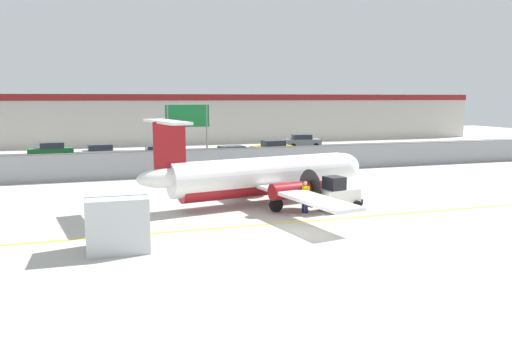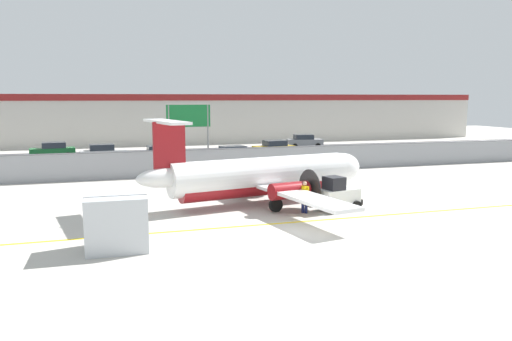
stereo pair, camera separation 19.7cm
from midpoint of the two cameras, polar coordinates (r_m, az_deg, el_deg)
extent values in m
plane|color=#BCB7AD|center=(22.77, 5.35, -7.18)|extent=(140.00, 140.00, 0.00)
cube|color=yellow|center=(24.56, 3.57, -5.99)|extent=(84.00, 0.20, 0.01)
cube|color=gray|center=(39.50, -4.61, 0.93)|extent=(98.00, 0.04, 2.00)
cylinder|color=slate|center=(39.38, -4.63, 2.44)|extent=(98.00, 0.10, 0.10)
cube|color=#38383A|center=(50.82, -7.41, 1.47)|extent=(98.00, 17.00, 0.12)
cube|color=beige|center=(68.83, -10.08, 5.86)|extent=(91.00, 8.00, 6.50)
cube|color=maroon|center=(64.81, -9.70, 8.24)|extent=(91.00, 0.20, 0.80)
cylinder|color=white|center=(28.56, 0.79, -0.38)|extent=(10.99, 3.87, 1.90)
ellipsoid|color=white|center=(31.64, 9.87, 0.36)|extent=(2.79, 2.24, 1.80)
ellipsoid|color=white|center=(26.32, -10.16, -0.82)|extent=(3.19, 1.59, 1.05)
cylinder|color=maroon|center=(28.64, 0.78, -1.41)|extent=(9.82, 3.26, 1.48)
cube|color=white|center=(28.69, 0.96, -1.49)|extent=(4.54, 16.02, 0.18)
cylinder|color=maroon|center=(31.06, -1.02, -0.73)|extent=(2.33, 1.29, 0.90)
cone|color=black|center=(31.58, 0.84, -0.58)|extent=(0.52, 0.52, 0.44)
cylinder|color=#262626|center=(31.66, 1.08, -0.56)|extent=(0.43, 2.07, 2.10)
cylinder|color=maroon|center=(26.58, 4.03, -2.30)|extent=(2.33, 1.29, 0.90)
cone|color=black|center=(27.20, 6.09, -2.08)|extent=(0.52, 0.52, 0.44)
cylinder|color=#262626|center=(27.28, 6.36, -2.05)|extent=(0.43, 2.07, 2.10)
cube|color=maroon|center=(26.22, -9.66, 2.14)|extent=(1.70, 0.49, 3.10)
cube|color=white|center=(26.06, -10.03, 5.51)|extent=(1.97, 4.92, 0.14)
cylinder|color=#59595B|center=(30.69, 7.05, -1.65)|extent=(0.16, 0.16, 0.97)
cylinder|color=black|center=(30.78, 7.04, -2.54)|extent=(0.63, 0.33, 0.60)
cylinder|color=#59595B|center=(30.51, -1.70, -1.57)|extent=(0.16, 0.16, 0.90)
cylinder|color=black|center=(30.59, -1.69, -2.40)|extent=(0.79, 0.36, 0.76)
cylinder|color=#59595B|center=(26.67, 2.49, -3.02)|extent=(0.16, 0.16, 0.90)
cylinder|color=black|center=(26.77, 2.48, -3.96)|extent=(0.79, 0.36, 0.76)
cube|color=silver|center=(27.43, 9.65, -3.02)|extent=(2.37, 1.51, 0.90)
cube|color=black|center=(27.08, 9.11, -1.44)|extent=(1.08, 1.16, 0.70)
cube|color=black|center=(28.20, 11.48, -3.38)|extent=(0.37, 1.11, 0.30)
cylinder|color=black|center=(28.44, 10.07, -3.55)|extent=(0.58, 0.29, 0.56)
cylinder|color=black|center=(27.53, 11.63, -3.99)|extent=(0.58, 0.29, 0.56)
cylinder|color=black|center=(27.55, 7.62, -3.88)|extent=(0.58, 0.29, 0.56)
cylinder|color=black|center=(26.61, 9.15, -4.35)|extent=(0.58, 0.29, 0.56)
cylinder|color=#191E4C|center=(26.59, 5.95, -3.98)|extent=(0.22, 0.22, 0.85)
cylinder|color=#191E4C|center=(26.69, 5.59, -3.93)|extent=(0.22, 0.22, 0.85)
cylinder|color=yellow|center=(26.49, 5.79, -2.42)|extent=(0.47, 0.47, 0.60)
cylinder|color=yellow|center=(26.37, 6.20, -2.41)|extent=(0.14, 0.14, 0.55)
cylinder|color=yellow|center=(26.60, 5.39, -2.31)|extent=(0.14, 0.14, 0.55)
sphere|color=tan|center=(26.41, 5.81, -1.49)|extent=(0.22, 0.22, 0.22)
cube|color=#B7BCC1|center=(20.84, -15.40, -5.79)|extent=(2.43, 2.04, 2.20)
cube|color=#333338|center=(20.84, -15.40, -5.79)|extent=(2.44, 0.12, 2.20)
cube|color=orange|center=(27.13, 2.35, -4.57)|extent=(0.36, 0.36, 0.04)
cone|color=orange|center=(27.06, 2.35, -3.91)|extent=(0.28, 0.28, 0.60)
cylinder|color=white|center=(27.04, 2.36, -3.74)|extent=(0.17, 0.17, 0.08)
cube|color=orange|center=(26.88, -12.40, -4.88)|extent=(0.36, 0.36, 0.04)
cone|color=orange|center=(26.81, -12.43, -4.22)|extent=(0.28, 0.28, 0.60)
cylinder|color=white|center=(26.79, -12.43, -4.05)|extent=(0.17, 0.17, 0.08)
cube|color=#19662D|center=(53.29, -22.14, 1.98)|extent=(4.38, 2.20, 0.80)
cube|color=#262D38|center=(53.23, -22.02, 2.71)|extent=(2.37, 1.82, 0.56)
cylinder|color=black|center=(52.40, -23.62, 1.44)|extent=(0.62, 0.27, 0.60)
cylinder|color=black|center=(54.19, -23.64, 1.65)|extent=(0.62, 0.27, 0.60)
cylinder|color=black|center=(52.49, -20.56, 1.62)|extent=(0.62, 0.27, 0.60)
cylinder|color=black|center=(54.28, -20.69, 1.82)|extent=(0.62, 0.27, 0.60)
cube|color=silver|center=(49.49, -16.91, 1.79)|extent=(4.30, 1.96, 0.80)
cube|color=#262D38|center=(49.41, -17.11, 2.56)|extent=(2.29, 1.70, 0.56)
cylinder|color=black|center=(50.52, -15.38, 1.61)|extent=(0.61, 0.24, 0.60)
cylinder|color=black|center=(48.74, -15.18, 1.38)|extent=(0.61, 0.24, 0.60)
cylinder|color=black|center=(50.35, -18.55, 1.45)|extent=(0.61, 0.24, 0.60)
cylinder|color=black|center=(48.56, -18.46, 1.22)|extent=(0.61, 0.24, 0.60)
cube|color=#19662D|center=(46.80, -10.61, 1.65)|extent=(4.31, 1.98, 0.80)
cube|color=#262D38|center=(46.70, -10.82, 2.47)|extent=(2.30, 1.71, 0.56)
cylinder|color=black|center=(47.98, -9.16, 1.46)|extent=(0.61, 0.24, 0.60)
cylinder|color=black|center=(46.23, -8.70, 1.22)|extent=(0.61, 0.24, 0.60)
cylinder|color=black|center=(47.49, -12.46, 1.30)|extent=(0.61, 0.24, 0.60)
cylinder|color=black|center=(45.72, -12.13, 1.05)|extent=(0.61, 0.24, 0.60)
cube|color=silver|center=(45.57, -2.71, 1.61)|extent=(4.39, 2.25, 0.80)
cube|color=#262D38|center=(45.55, -2.54, 2.46)|extent=(2.39, 1.84, 0.56)
cylinder|color=black|center=(44.27, -3.95, 0.98)|extent=(0.62, 0.28, 0.60)
cylinder|color=black|center=(45.95, -4.75, 1.24)|extent=(0.62, 0.28, 0.60)
cylinder|color=black|center=(45.33, -0.64, 1.17)|extent=(0.62, 0.28, 0.60)
cylinder|color=black|center=(46.97, -1.54, 1.42)|extent=(0.62, 0.28, 0.60)
cube|color=#B28C19|center=(51.61, 2.12, 2.40)|extent=(4.35, 2.12, 0.80)
cube|color=#262D38|center=(51.61, 2.27, 3.16)|extent=(2.35, 1.78, 0.56)
cylinder|color=black|center=(50.25, 1.10, 1.88)|extent=(0.62, 0.26, 0.60)
cylinder|color=black|center=(51.89, 0.29, 2.08)|extent=(0.62, 0.26, 0.60)
cylinder|color=black|center=(51.45, 3.95, 2.01)|extent=(0.62, 0.26, 0.60)
cylinder|color=black|center=(53.05, 3.08, 2.21)|extent=(0.62, 0.26, 0.60)
cube|color=gray|center=(60.13, 5.68, 3.21)|extent=(4.39, 2.24, 0.80)
cube|color=#262D38|center=(60.04, 5.55, 3.85)|extent=(2.39, 1.84, 0.56)
cylinder|color=black|center=(61.40, 6.72, 3.00)|extent=(0.62, 0.28, 0.60)
cylinder|color=black|center=(59.68, 7.20, 2.84)|extent=(0.62, 0.28, 0.60)
cylinder|color=black|center=(60.68, 4.17, 2.97)|extent=(0.62, 0.28, 0.60)
cylinder|color=black|center=(58.94, 4.59, 2.81)|extent=(0.62, 0.28, 0.60)
cylinder|color=slate|center=(41.07, -9.75, 3.57)|extent=(0.14, 0.14, 5.50)
cylinder|color=slate|center=(41.60, -5.37, 3.72)|extent=(0.14, 0.14, 5.50)
cube|color=#14662D|center=(41.20, -7.60, 6.21)|extent=(3.60, 0.10, 1.80)
camera|label=1|loc=(0.10, -89.81, 0.03)|focal=35.00mm
camera|label=2|loc=(0.10, 90.19, -0.03)|focal=35.00mm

